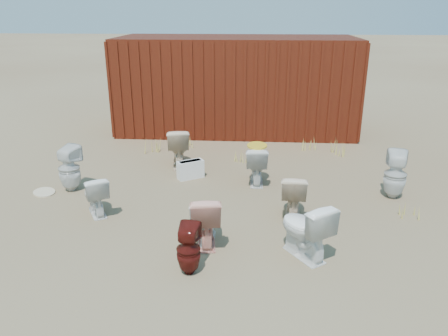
# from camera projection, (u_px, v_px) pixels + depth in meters

# --- Properties ---
(ground) EXTENTS (100.00, 100.00, 0.00)m
(ground) POSITION_uv_depth(u_px,v_px,m) (221.00, 213.00, 6.98)
(ground) COLOR brown
(ground) RESTS_ON ground
(shipping_container) EXTENTS (6.00, 2.40, 2.40)m
(shipping_container) POSITION_uv_depth(u_px,v_px,m) (236.00, 84.00, 11.43)
(shipping_container) COLOR #50110D
(shipping_container) RESTS_ON ground
(toilet_front_a) EXTENTS (0.63, 0.73, 0.64)m
(toilet_front_a) POSITION_uv_depth(u_px,v_px,m) (95.00, 195.00, 6.86)
(toilet_front_a) COLOR white
(toilet_front_a) RESTS_ON ground
(toilet_front_pink) EXTENTS (0.50, 0.77, 0.74)m
(toilet_front_pink) POSITION_uv_depth(u_px,v_px,m) (206.00, 219.00, 5.98)
(toilet_front_pink) COLOR #F2A08B
(toilet_front_pink) RESTS_ON ground
(toilet_front_c) EXTENTS (0.38, 0.67, 0.68)m
(toilet_front_c) POSITION_uv_depth(u_px,v_px,m) (206.00, 219.00, 6.05)
(toilet_front_c) COLOR white
(toilet_front_c) RESTS_ON ground
(toilet_front_maroon) EXTENTS (0.33, 0.33, 0.66)m
(toilet_front_maroon) POSITION_uv_depth(u_px,v_px,m) (189.00, 249.00, 5.30)
(toilet_front_maroon) COLOR #51120E
(toilet_front_maroon) RESTS_ON ground
(toilet_front_e) EXTENTS (0.80, 0.88, 0.79)m
(toilet_front_e) POSITION_uv_depth(u_px,v_px,m) (305.00, 229.00, 5.65)
(toilet_front_e) COLOR white
(toilet_front_e) RESTS_ON ground
(toilet_back_a) EXTENTS (0.48, 0.49, 0.83)m
(toilet_back_a) POSITION_uv_depth(u_px,v_px,m) (69.00, 169.00, 7.71)
(toilet_back_a) COLOR white
(toilet_back_a) RESTS_ON ground
(toilet_back_beige_left) EXTENTS (0.58, 0.85, 0.80)m
(toilet_back_beige_left) POSITION_uv_depth(u_px,v_px,m) (178.00, 147.00, 8.96)
(toilet_back_beige_left) COLOR beige
(toilet_back_beige_left) RESTS_ON ground
(toilet_back_beige_right) EXTENTS (0.44, 0.72, 0.70)m
(toilet_back_beige_right) POSITION_uv_depth(u_px,v_px,m) (293.00, 195.00, 6.79)
(toilet_back_beige_right) COLOR beige
(toilet_back_beige_right) RESTS_ON ground
(toilet_back_yellowlid) EXTENTS (0.41, 0.71, 0.72)m
(toilet_back_yellowlid) POSITION_uv_depth(u_px,v_px,m) (257.00, 165.00, 8.06)
(toilet_back_yellowlid) COLOR silver
(toilet_back_yellowlid) RESTS_ON ground
(toilet_back_e) EXTENTS (0.46, 0.47, 0.84)m
(toilet_back_e) POSITION_uv_depth(u_px,v_px,m) (395.00, 175.00, 7.42)
(toilet_back_e) COLOR white
(toilet_back_e) RESTS_ON ground
(yellow_lid) EXTENTS (0.36, 0.46, 0.02)m
(yellow_lid) POSITION_uv_depth(u_px,v_px,m) (257.00, 146.00, 7.93)
(yellow_lid) COLOR gold
(yellow_lid) RESTS_ON toilet_back_yellowlid
(loose_tank) EXTENTS (0.53, 0.44, 0.35)m
(loose_tank) POSITION_uv_depth(u_px,v_px,m) (190.00, 170.00, 8.35)
(loose_tank) COLOR white
(loose_tank) RESTS_ON ground
(loose_lid_near) EXTENTS (0.55, 0.61, 0.02)m
(loose_lid_near) POSITION_uv_depth(u_px,v_px,m) (257.00, 153.00, 9.85)
(loose_lid_near) COLOR beige
(loose_lid_near) RESTS_ON ground
(loose_lid_far) EXTENTS (0.58, 0.59, 0.02)m
(loose_lid_far) POSITION_uv_depth(u_px,v_px,m) (44.00, 192.00, 7.73)
(loose_lid_far) COLOR beige
(loose_lid_far) RESTS_ON ground
(weed_clump_a) EXTENTS (0.36, 0.36, 0.32)m
(weed_clump_a) POSITION_uv_depth(u_px,v_px,m) (151.00, 145.00, 9.90)
(weed_clump_a) COLOR #B6A548
(weed_clump_a) RESTS_ON ground
(weed_clump_b) EXTENTS (0.32, 0.32, 0.26)m
(weed_clump_b) POSITION_uv_depth(u_px,v_px,m) (243.00, 157.00, 9.21)
(weed_clump_b) COLOR #B6A548
(weed_clump_b) RESTS_ON ground
(weed_clump_c) EXTENTS (0.36, 0.36, 0.32)m
(weed_clump_c) POSITION_uv_depth(u_px,v_px,m) (337.00, 148.00, 9.69)
(weed_clump_c) COLOR #B6A548
(weed_clump_c) RESTS_ON ground
(weed_clump_d) EXTENTS (0.30, 0.30, 0.24)m
(weed_clump_d) POSITION_uv_depth(u_px,v_px,m) (187.00, 142.00, 10.28)
(weed_clump_d) COLOR #B6A548
(weed_clump_d) RESTS_ON ground
(weed_clump_e) EXTENTS (0.34, 0.34, 0.26)m
(weed_clump_e) POSITION_uv_depth(u_px,v_px,m) (309.00, 144.00, 10.09)
(weed_clump_e) COLOR #B6A548
(weed_clump_e) RESTS_ON ground
(weed_clump_f) EXTENTS (0.28, 0.28, 0.23)m
(weed_clump_f) POSITION_uv_depth(u_px,v_px,m) (408.00, 210.00, 6.82)
(weed_clump_f) COLOR #B6A548
(weed_clump_f) RESTS_ON ground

